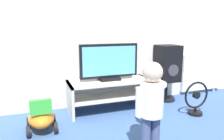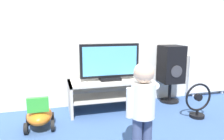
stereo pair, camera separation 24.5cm
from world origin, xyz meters
name	(u,v)px [view 1 (the left image)]	position (x,y,z in m)	size (l,w,h in m)	color
ground_plane	(116,116)	(0.00, 0.00, 0.00)	(16.00, 16.00, 0.00)	#38568C
wall_back	(103,20)	(0.00, 0.56, 1.30)	(10.00, 0.06, 2.60)	silver
tv_stand	(110,90)	(0.00, 0.24, 0.30)	(1.18, 0.48, 0.45)	beige
television	(109,62)	(0.00, 0.26, 0.70)	(0.85, 0.20, 0.52)	black
game_console	(134,77)	(0.37, 0.20, 0.47)	(0.04, 0.20, 0.05)	white
remote_primary	(84,84)	(-0.40, 0.12, 0.46)	(0.10, 0.13, 0.03)	white
child	(151,100)	(0.02, -0.90, 0.52)	(0.34, 0.50, 0.88)	#3F4C72
speaker_tower	(167,65)	(1.02, 0.34, 0.60)	(0.34, 0.34, 0.91)	black
floor_fan	(196,100)	(1.06, -0.33, 0.21)	(0.38, 0.20, 0.47)	black
ride_on_toy	(41,118)	(-0.97, -0.12, 0.16)	(0.33, 0.45, 0.42)	orange
radiator	(202,72)	(1.87, 0.49, 0.39)	(0.87, 0.08, 0.72)	white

